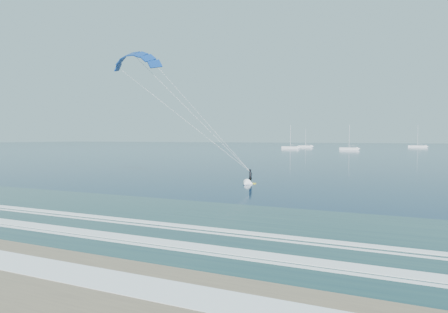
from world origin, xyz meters
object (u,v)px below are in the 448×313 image
sailboat_1 (306,146)px  sailboat_2 (349,149)px  sailboat_0 (290,147)px  sailboat_3 (417,146)px  kitesurfer_rig (192,114)px

sailboat_1 → sailboat_2: size_ratio=0.93×
sailboat_0 → sailboat_3: 84.77m
kitesurfer_rig → sailboat_1: kitesurfer_rig is taller
kitesurfer_rig → sailboat_0: size_ratio=1.41×
sailboat_3 → sailboat_1: bearing=-155.4°
kitesurfer_rig → sailboat_2: (-1.00, 152.34, -8.13)m
sailboat_2 → sailboat_3: bearing=66.3°
sailboat_0 → sailboat_2: (31.51, -11.32, -0.00)m
sailboat_1 → sailboat_2: sailboat_2 is taller
sailboat_2 → sailboat_3: sailboat_3 is taller
sailboat_1 → sailboat_2: (30.47, -41.35, 0.01)m
kitesurfer_rig → sailboat_1: (-31.48, 193.68, -8.14)m
sailboat_1 → sailboat_0: bearing=-92.0°
sailboat_0 → kitesurfer_rig: bearing=-78.8°
sailboat_0 → sailboat_2: sailboat_0 is taller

